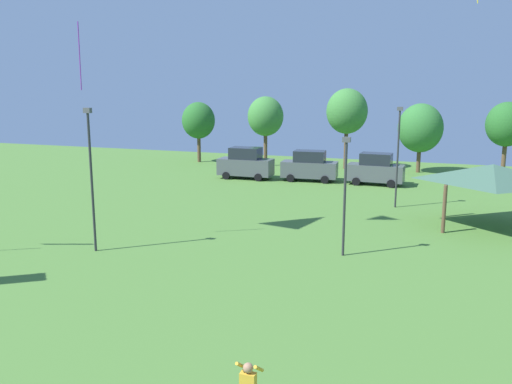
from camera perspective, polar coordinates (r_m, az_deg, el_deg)
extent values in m
sphere|color=#A87A5B|center=(12.75, -0.84, -18.02)|extent=(0.24, 0.24, 0.24)
cylinder|color=gold|center=(12.92, -1.64, -17.76)|extent=(0.08, 0.52, 0.40)
cylinder|color=gold|center=(12.78, 0.29, -18.09)|extent=(0.08, 0.52, 0.40)
cylinder|color=purple|center=(27.25, -18.07, 13.42)|extent=(0.35, 0.40, 3.10)
cube|color=#4C5156|center=(46.00, -1.10, 2.67)|extent=(4.64, 1.97, 1.38)
cube|color=#1E232D|center=(45.84, -1.11, 4.12)|extent=(2.57, 1.77, 0.96)
cylinder|color=black|center=(44.80, 0.23, 1.55)|extent=(0.65, 0.24, 0.64)
cylinder|color=black|center=(46.53, 0.93, 1.91)|extent=(0.65, 0.24, 0.64)
cylinder|color=black|center=(45.75, -3.16, 1.73)|extent=(0.65, 0.24, 0.64)
cylinder|color=black|center=(47.45, -2.35, 2.08)|extent=(0.65, 0.24, 0.64)
cube|color=#4C5156|center=(45.05, 5.64, 2.38)|extent=(4.70, 2.17, 1.30)
cube|color=#1E232D|center=(44.90, 5.67, 3.78)|extent=(2.64, 1.85, 0.91)
cylinder|color=black|center=(44.08, 7.25, 1.30)|extent=(0.66, 0.27, 0.64)
cylinder|color=black|center=(45.83, 7.55, 1.67)|extent=(0.66, 0.27, 0.64)
cylinder|color=black|center=(44.54, 3.64, 1.47)|extent=(0.66, 0.27, 0.64)
cylinder|color=black|center=(46.27, 4.08, 1.83)|extent=(0.66, 0.27, 0.64)
cube|color=#4C5156|center=(44.16, 12.47, 2.00)|extent=(4.44, 1.88, 1.31)
cube|color=#1E232D|center=(44.00, 12.54, 3.42)|extent=(2.46, 1.68, 0.91)
cylinder|color=black|center=(43.23, 14.03, 0.85)|extent=(0.65, 0.24, 0.64)
cylinder|color=black|center=(44.95, 14.33, 1.22)|extent=(0.65, 0.24, 0.64)
cylinder|color=black|center=(43.65, 10.49, 1.10)|extent=(0.65, 0.24, 0.64)
cylinder|color=black|center=(45.35, 10.92, 1.46)|extent=(0.65, 0.24, 0.64)
cylinder|color=brown|center=(30.75, 19.20, -1.74)|extent=(0.20, 0.20, 2.60)
cylinder|color=brown|center=(34.49, 19.31, -0.38)|extent=(0.20, 0.20, 2.60)
pyramid|color=#3D604C|center=(32.38, 23.66, 1.82)|extent=(6.14, 4.95, 1.00)
cylinder|color=#2D2D33|center=(26.61, -16.89, 0.85)|extent=(0.12, 0.12, 6.59)
cube|color=#4C4C51|center=(26.24, -17.32, 8.20)|extent=(0.36, 0.20, 0.24)
cylinder|color=#2D2D33|center=(25.23, 9.31, -0.83)|extent=(0.12, 0.12, 5.32)
cube|color=#4C4C51|center=(24.80, 9.51, 5.46)|extent=(0.36, 0.20, 0.24)
cylinder|color=#2D2D33|center=(35.98, 14.67, 3.30)|extent=(0.12, 0.12, 6.26)
cube|color=#4C4C51|center=(35.70, 14.93, 8.47)|extent=(0.36, 0.20, 0.24)
cylinder|color=brown|center=(56.26, -6.02, 4.69)|extent=(0.36, 0.36, 3.01)
ellipsoid|color=#286628|center=(56.01, -6.08, 7.51)|extent=(3.37, 3.37, 3.71)
cylinder|color=brown|center=(53.11, 1.00, 4.66)|extent=(0.36, 0.36, 3.55)
ellipsoid|color=#3D7F38|center=(52.85, 1.01, 7.98)|extent=(3.47, 3.47, 3.81)
cylinder|color=brown|center=(52.06, 9.43, 4.62)|extent=(0.36, 0.36, 3.99)
ellipsoid|color=#3D7F38|center=(51.78, 9.55, 8.39)|extent=(3.83, 3.83, 4.21)
cylinder|color=brown|center=(51.43, 16.74, 3.40)|extent=(0.36, 0.36, 2.54)
ellipsoid|color=#337533|center=(51.14, 16.92, 6.46)|extent=(3.99, 3.99, 4.39)
cylinder|color=brown|center=(50.46, 24.62, 3.16)|extent=(0.36, 0.36, 3.34)
ellipsoid|color=#286628|center=(50.18, 24.89, 6.48)|extent=(3.39, 3.39, 3.73)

